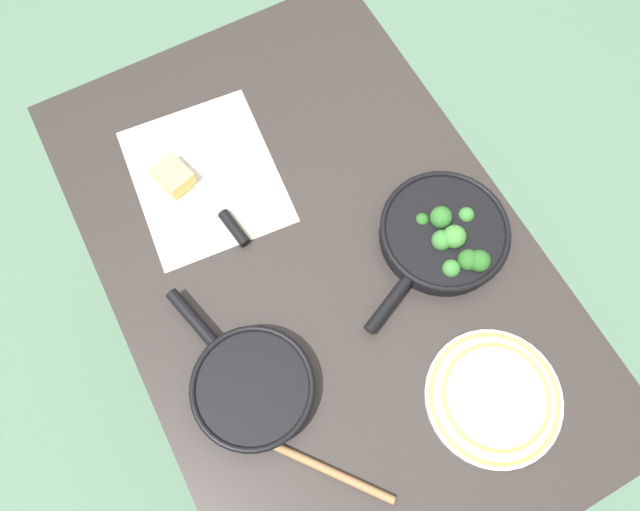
% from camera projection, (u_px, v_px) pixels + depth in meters
% --- Properties ---
extents(ground_plane, '(14.00, 14.00, 0.00)m').
position_uv_depth(ground_plane, '(320.00, 339.00, 1.88)').
color(ground_plane, '#51755B').
extents(dining_table_red, '(1.26, 0.82, 0.77)m').
position_uv_depth(dining_table_red, '(320.00, 273.00, 1.24)').
color(dining_table_red, '#2D2826').
rests_on(dining_table_red, ground_plane).
extents(skillet_broccoli, '(0.26, 0.37, 0.08)m').
position_uv_depth(skillet_broccoli, '(444.00, 235.00, 1.14)').
color(skillet_broccoli, black).
rests_on(skillet_broccoli, dining_table_red).
extents(skillet_eggs, '(0.36, 0.23, 0.05)m').
position_uv_depth(skillet_eggs, '(252.00, 387.00, 1.04)').
color(skillet_eggs, black).
rests_on(skillet_eggs, dining_table_red).
extents(wooden_spoon, '(0.28, 0.23, 0.02)m').
position_uv_depth(wooden_spoon, '(285.00, 450.00, 1.02)').
color(wooden_spoon, '#996B42').
rests_on(wooden_spoon, dining_table_red).
extents(parchment_sheet, '(0.38, 0.32, 0.00)m').
position_uv_depth(parchment_sheet, '(205.00, 176.00, 1.22)').
color(parchment_sheet, beige).
rests_on(parchment_sheet, dining_table_red).
extents(grater_knife, '(0.30, 0.07, 0.02)m').
position_uv_depth(grater_knife, '(218.00, 206.00, 1.18)').
color(grater_knife, silver).
rests_on(grater_knife, dining_table_red).
extents(cheese_block, '(0.09, 0.08, 0.04)m').
position_uv_depth(cheese_block, '(173.00, 176.00, 1.19)').
color(cheese_block, '#EACC66').
rests_on(cheese_block, dining_table_red).
extents(dinner_plate_stack, '(0.25, 0.25, 0.03)m').
position_uv_depth(dinner_plate_stack, '(494.00, 397.00, 1.04)').
color(dinner_plate_stack, silver).
rests_on(dinner_plate_stack, dining_table_red).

